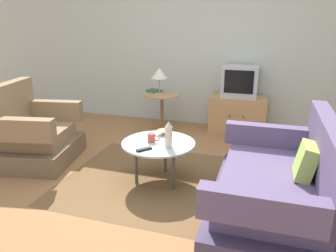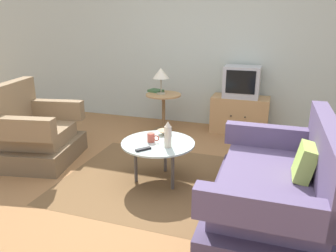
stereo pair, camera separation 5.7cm
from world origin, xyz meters
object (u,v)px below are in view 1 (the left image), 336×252
at_px(vase, 169,135).
at_px(couch, 277,190).
at_px(tv_stand, 238,114).
at_px(mug, 152,138).
at_px(bowl, 164,132).
at_px(coffee_table, 158,146).
at_px(tv_remote_dark, 144,149).
at_px(side_table, 162,104).
at_px(book, 154,91).
at_px(armchair, 34,136).
at_px(television, 240,82).
at_px(table_lamp, 159,74).

bearing_deg(vase, couch, -15.95).
height_order(couch, tv_stand, couch).
bearing_deg(mug, bowl, 78.76).
bearing_deg(coffee_table, tv_remote_dark, -103.75).
distance_m(mug, bowl, 0.27).
bearing_deg(side_table, tv_stand, 15.85).
relative_size(side_table, book, 2.36).
height_order(armchair, bowl, armchair).
xyz_separation_m(couch, side_table, (-1.70, 2.00, 0.13)).
bearing_deg(mug, television, 69.99).
distance_m(armchair, side_table, 1.93).
height_order(table_lamp, bowl, table_lamp).
bearing_deg(mug, tv_stand, 70.07).
relative_size(side_table, table_lamp, 1.48).
distance_m(side_table, tv_remote_dark, 1.91).
height_order(side_table, bowl, side_table).
xyz_separation_m(coffee_table, tv_stand, (0.63, 1.93, -0.13)).
bearing_deg(couch, table_lamp, 40.79).
bearing_deg(couch, tv_remote_dark, 83.00).
bearing_deg(table_lamp, tv_stand, 16.70).
bearing_deg(book, coffee_table, -52.38).
distance_m(television, table_lamp, 1.22).
relative_size(armchair, tv_stand, 1.26).
bearing_deg(tv_stand, bowl, -111.20).
height_order(side_table, book, book).
bearing_deg(coffee_table, table_lamp, 108.46).
bearing_deg(coffee_table, armchair, 178.56).
bearing_deg(vase, table_lamp, 111.79).
distance_m(tv_stand, book, 1.36).
xyz_separation_m(tv_stand, table_lamp, (-1.16, -0.35, 0.62)).
relative_size(television, bowl, 3.20).
relative_size(armchair, tv_remote_dark, 7.15).
relative_size(coffee_table, table_lamp, 1.94).
height_order(tv_stand, bowl, tv_stand).
bearing_deg(book, tv_remote_dark, -56.50).
distance_m(couch, book, 2.84).
distance_m(side_table, mug, 1.68).
bearing_deg(armchair, couch, 70.08).
xyz_separation_m(tv_remote_dark, book, (-0.60, 1.97, 0.15)).
xyz_separation_m(side_table, tv_remote_dark, (0.44, -1.86, 0.03)).
height_order(armchair, side_table, armchair).
bearing_deg(television, tv_remote_dark, -107.76).
xyz_separation_m(mug, bowl, (0.05, 0.26, -0.02)).
relative_size(side_table, tv_stand, 0.69).
distance_m(tv_remote_dark, book, 2.06).
height_order(bowl, book, book).
relative_size(couch, television, 3.04).
bearing_deg(coffee_table, mug, -170.83).
xyz_separation_m(table_lamp, vase, (0.67, -1.67, -0.33)).
relative_size(coffee_table, book, 3.10).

